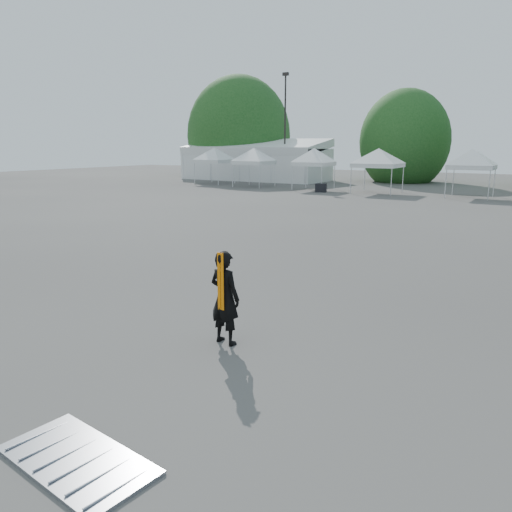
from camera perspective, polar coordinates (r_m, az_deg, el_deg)
The scene contains 13 objects.
ground at distance 12.06m, azimuth 2.42°, elevation -4.66°, with size 120.00×120.00×0.00m, color #474442.
marquee at distance 52.87m, azimuth -0.09°, elevation 10.84°, with size 15.00×6.25×4.23m.
light_pole_west at distance 50.04m, azimuth 3.34°, elevation 15.07°, with size 0.60×0.25×10.30m.
tree_far_w at distance 57.53m, azimuth -1.98°, elevation 13.53°, with size 4.80×4.80×7.30m.
tree_mid_w at distance 51.90m, azimuth 16.60°, elevation 12.46°, with size 4.16×4.16×6.33m.
tent_a at distance 47.69m, azimuth -4.78°, elevation 11.91°, with size 4.10×4.10×3.88m.
tent_b at distance 43.96m, azimuth -0.24°, elevation 11.90°, with size 4.09×4.09×3.88m.
tent_c at distance 41.13m, azimuth 6.66°, elevation 11.77°, with size 3.93×3.93×3.88m.
tent_d at distance 39.16m, azimuth 13.84°, elevation 11.47°, with size 4.59×4.59×3.88m.
tent_e at distance 37.85m, azimuth 23.55°, elevation 10.78°, with size 4.14×4.14×3.88m.
man at distance 9.07m, azimuth -3.58°, elevation -4.76°, with size 0.68×0.49×1.74m.
barrier_mid at distance 6.53m, azimuth -19.76°, elevation -21.05°, with size 2.05×1.20×0.06m.
crate_west at distance 39.27m, azimuth 7.44°, elevation 7.73°, with size 0.84×0.65×0.65m, color black.
Camera 1 is at (5.55, -10.09, 3.57)m, focal length 35.00 mm.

